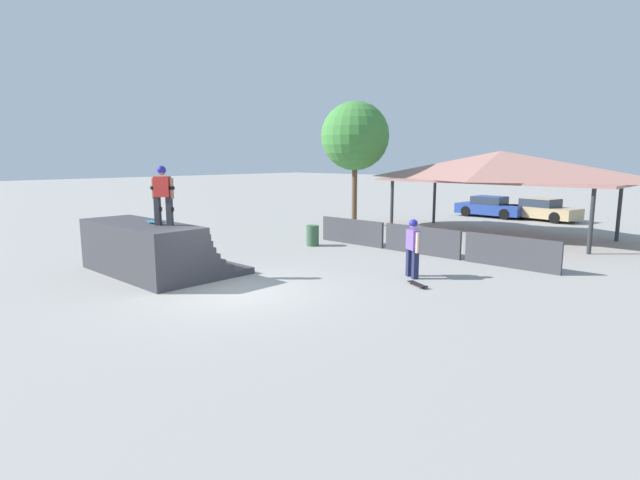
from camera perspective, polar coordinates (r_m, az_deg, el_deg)
ground_plane at (r=13.83m, az=-9.99°, el=-5.88°), size 160.00×160.00×0.00m
quarter_pipe_ramp at (r=16.58m, az=-18.81°, el=-1.16°), size 4.89×3.35×1.63m
skater_on_deck at (r=15.40m, az=-17.55°, el=5.33°), size 0.70×0.57×1.75m
skateboard_on_deck at (r=15.90m, az=-18.32°, el=1.96°), size 0.83×0.23×0.09m
bystander_walking at (r=15.30m, az=10.56°, el=-0.40°), size 0.66×0.44×1.79m
skateboard_on_ground at (r=14.48m, az=11.12°, el=-4.99°), size 0.84×0.55×0.09m
barrier_fence at (r=19.16m, az=11.54°, el=-0.07°), size 10.04×0.12×1.05m
pavilion_shelter at (r=24.62m, az=19.88°, el=7.88°), size 10.69×4.79×3.92m
tree_beside_pavilion at (r=26.80m, az=4.03°, el=11.74°), size 3.59×3.59×6.53m
trash_bin at (r=20.65m, az=-0.85°, el=0.51°), size 0.52×0.52×0.85m
parked_car_blue at (r=32.56m, az=18.88°, el=3.57°), size 4.07×1.74×1.27m
parked_car_tan at (r=31.89m, az=23.96°, el=3.16°), size 4.38×2.44×1.27m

